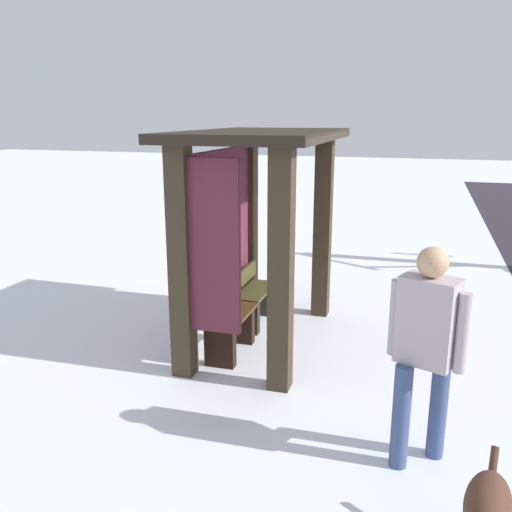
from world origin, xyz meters
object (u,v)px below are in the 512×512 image
(bus_shelter, at_px, (249,204))
(bench_center_inside, at_px, (254,299))
(person_walking, at_px, (426,340))
(bench_left_inside, at_px, (229,326))

(bus_shelter, xyz_separation_m, bench_center_inside, (0.56, 0.12, -1.37))
(bench_center_inside, bearing_deg, person_walking, -138.77)
(bench_left_inside, height_order, person_walking, person_walking)
(bench_left_inside, relative_size, person_walking, 0.49)
(bench_center_inside, height_order, person_walking, person_walking)
(bus_shelter, distance_m, bench_left_inside, 1.44)
(bus_shelter, relative_size, bench_left_inside, 3.12)
(bus_shelter, distance_m, bench_center_inside, 1.49)
(bus_shelter, distance_m, person_walking, 2.84)
(bench_left_inside, distance_m, person_walking, 2.68)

